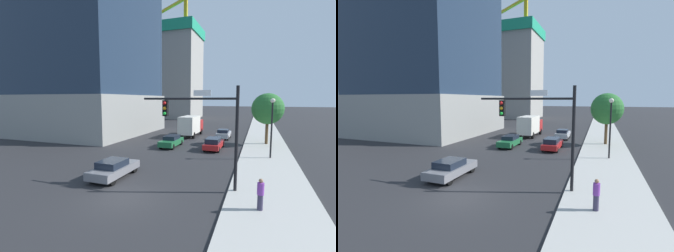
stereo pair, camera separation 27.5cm
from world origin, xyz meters
TOP-DOWN VIEW (x-y plane):
  - ground_plane at (0.00, 0.00)m, footprint 400.00×400.00m
  - sidewalk at (8.17, 20.00)m, footprint 4.99×120.00m
  - construction_building at (-16.79, 61.28)m, footprint 13.99×16.52m
  - traffic_light_pole at (4.05, 3.07)m, footprint 6.24×0.48m
  - street_lamp at (8.48, 12.99)m, footprint 0.44×0.44m
  - street_tree at (8.31, 20.89)m, footprint 3.90×3.90m
  - car_gray at (-2.59, 3.01)m, footprint 1.89×4.53m
  - car_green at (-2.59, 15.64)m, footprint 1.73×4.69m
  - car_red at (2.57, 15.67)m, footprint 1.74×4.77m
  - car_silver at (2.57, 23.98)m, footprint 1.74×4.10m
  - box_truck at (-2.59, 24.62)m, footprint 2.26×7.19m
  - pedestrian_purple_shirt at (7.51, 0.79)m, footprint 0.34×0.34m

SIDE VIEW (x-z plane):
  - ground_plane at x=0.00m, z-range 0.00..0.00m
  - sidewalk at x=8.17m, z-range 0.00..0.15m
  - car_gray at x=-2.59m, z-range 0.02..1.37m
  - car_green at x=-2.59m, z-range 0.02..1.40m
  - car_red at x=2.57m, z-range 0.01..1.42m
  - car_silver at x=2.57m, z-range 0.00..1.44m
  - pedestrian_purple_shirt at x=7.51m, z-range 0.16..1.80m
  - box_truck at x=-2.59m, z-range 0.17..3.36m
  - street_lamp at x=8.48m, z-range 1.04..6.76m
  - traffic_light_pole at x=4.05m, z-range 1.28..7.70m
  - street_tree at x=8.31m, z-range 1.38..7.77m
  - construction_building at x=-16.79m, z-range -1.90..32.42m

